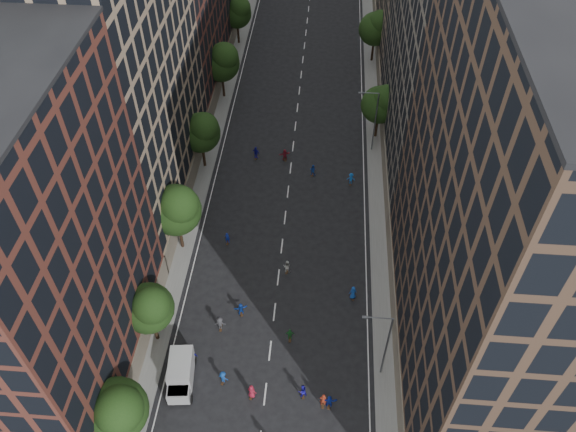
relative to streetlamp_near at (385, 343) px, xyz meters
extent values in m
plane|color=black|center=(-10.37, 28.00, -5.17)|extent=(240.00, 240.00, 0.00)
cube|color=slate|center=(-22.37, 35.50, -5.09)|extent=(4.00, 105.00, 0.15)
cube|color=slate|center=(1.63, 35.50, -5.09)|extent=(4.00, 105.00, 0.15)
cube|color=#592B22|center=(-29.37, -1.00, 9.83)|extent=(14.00, 22.00, 30.00)
cube|color=#977D63|center=(-29.37, 23.00, 11.83)|extent=(14.00, 26.00, 34.00)
cube|color=#4E3829|center=(8.63, 3.00, 12.83)|extent=(14.00, 30.00, 36.00)
cube|color=#615A50|center=(8.63, 32.00, 11.33)|extent=(14.00, 28.00, 33.00)
cylinder|color=black|center=(-21.57, -8.00, -3.19)|extent=(0.36, 0.36, 3.96)
sphere|color=black|center=(-21.57, -8.00, 0.41)|extent=(5.20, 5.20, 5.20)
sphere|color=black|center=(-20.92, -8.52, 1.71)|extent=(3.90, 3.90, 3.90)
cylinder|color=black|center=(-21.57, 2.00, -3.32)|extent=(0.36, 0.36, 3.70)
sphere|color=black|center=(-21.57, 2.00, 0.04)|extent=(4.80, 4.80, 4.80)
sphere|color=black|center=(-20.97, 1.52, 1.24)|extent=(3.60, 3.60, 3.60)
cylinder|color=black|center=(-21.57, 14.00, -3.06)|extent=(0.36, 0.36, 4.22)
sphere|color=black|center=(-21.57, 14.00, 0.78)|extent=(5.60, 5.60, 5.60)
sphere|color=black|center=(-20.87, 13.44, 2.18)|extent=(4.20, 4.20, 4.20)
cylinder|color=black|center=(-21.57, 28.00, -3.23)|extent=(0.36, 0.36, 3.87)
sphere|color=black|center=(-21.57, 28.00, 0.29)|extent=(5.00, 5.00, 5.00)
sphere|color=black|center=(-20.94, 27.50, 1.54)|extent=(3.75, 3.75, 3.75)
cylinder|color=black|center=(-21.57, 44.00, -3.14)|extent=(0.36, 0.36, 4.05)
sphere|color=black|center=(-21.57, 44.00, 0.54)|extent=(5.40, 5.40, 5.40)
sphere|color=black|center=(-20.89, 43.46, 1.89)|extent=(4.05, 4.05, 4.05)
cylinder|color=black|center=(-21.57, 60.00, -3.28)|extent=(0.36, 0.36, 3.78)
sphere|color=black|center=(-21.57, 60.00, 0.16)|extent=(4.80, 4.80, 4.80)
sphere|color=black|center=(-20.97, 59.52, 1.36)|extent=(3.60, 3.60, 3.60)
cylinder|color=black|center=(0.83, 36.00, -3.30)|extent=(0.36, 0.36, 3.74)
sphere|color=black|center=(0.83, 36.00, 0.10)|extent=(5.00, 5.00, 5.00)
sphere|color=black|center=(1.46, 35.50, 1.35)|extent=(3.75, 3.75, 3.75)
cylinder|color=black|center=(0.83, 56.00, -3.19)|extent=(0.36, 0.36, 3.96)
sphere|color=black|center=(0.83, 56.00, 0.41)|extent=(5.20, 5.20, 5.20)
sphere|color=black|center=(1.48, 55.48, 1.71)|extent=(3.90, 3.90, 3.90)
cylinder|color=#595B60|center=(0.23, 0.00, -0.67)|extent=(0.18, 0.18, 9.00)
cylinder|color=#595B60|center=(-0.97, 0.00, 3.83)|extent=(2.40, 0.12, 0.12)
cube|color=#595B60|center=(-2.07, 0.00, 3.78)|extent=(0.50, 0.22, 0.15)
cylinder|color=#595B60|center=(0.23, 33.00, -0.67)|extent=(0.18, 0.18, 9.00)
cylinder|color=#595B60|center=(-0.97, 33.00, 3.83)|extent=(2.40, 0.12, 0.12)
cube|color=#595B60|center=(-2.07, 33.00, 3.78)|extent=(0.50, 0.22, 0.15)
cube|color=#B9B9BB|center=(-18.23, -1.82, -3.72)|extent=(2.46, 3.80, 2.20)
cube|color=#B9B9BB|center=(-18.00, -4.01, -4.12)|extent=(2.15, 1.80, 1.40)
cube|color=black|center=(-18.00, -4.01, -3.47)|extent=(1.92, 1.48, 0.10)
cylinder|color=black|center=(-18.97, -4.41, -4.79)|extent=(0.33, 0.78, 0.76)
cylinder|color=black|center=(-16.98, -4.21, -4.79)|extent=(0.33, 0.78, 0.76)
cylinder|color=black|center=(-19.37, -0.53, -4.79)|extent=(0.33, 0.78, 0.76)
cylinder|color=black|center=(-17.38, -0.33, -4.79)|extent=(0.33, 0.78, 0.76)
imported|color=#1442A4|center=(-18.08, -2.07, -4.34)|extent=(0.90, 0.69, 1.66)
imported|color=#1B14A6|center=(-6.98, -2.86, -4.33)|extent=(0.99, 0.89, 1.67)
imported|color=#124098|center=(-14.34, -2.06, -4.41)|extent=(1.12, 0.86, 1.52)
imported|color=#131298|center=(-17.53, -0.11, -4.38)|extent=(0.95, 0.44, 1.58)
imported|color=#142DAA|center=(-4.53, -3.64, -4.40)|extent=(1.43, 0.48, 1.53)
imported|color=#A41B32|center=(-11.54, -3.28, -4.32)|extent=(0.96, 0.78, 1.69)
imported|color=maroon|center=(-5.07, -3.61, -4.28)|extent=(0.66, 0.44, 1.78)
imported|color=silver|center=(-9.51, 11.37, -4.35)|extent=(0.86, 0.71, 1.63)
imported|color=#3A3A3E|center=(-15.55, 3.64, -4.34)|extent=(1.12, 0.69, 1.66)
imported|color=#1F6829|center=(-8.53, 2.95, -4.39)|extent=(0.91, 0.38, 1.56)
imported|color=#133AA0|center=(-13.75, 5.56, -4.41)|extent=(1.47, 0.91, 1.51)
imported|color=#13419F|center=(-2.38, 8.42, -4.32)|extent=(0.92, 0.70, 1.69)
imported|color=#152AAA|center=(-16.58, 15.02, -4.41)|extent=(0.58, 0.41, 1.52)
imported|color=#143BA6|center=(-7.45, 27.40, -4.39)|extent=(0.90, 0.80, 1.56)
imported|color=blue|center=(-2.59, 26.07, -4.36)|extent=(1.11, 0.72, 1.62)
imported|color=#131292|center=(-15.06, 30.09, -4.27)|extent=(1.14, 0.80, 1.80)
imported|color=maroon|center=(-11.27, 30.07, -4.36)|extent=(1.57, 1.01, 1.62)
camera|label=1|loc=(-6.43, -26.68, 43.12)|focal=35.00mm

